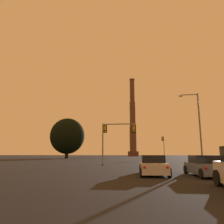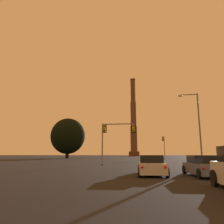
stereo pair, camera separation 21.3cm
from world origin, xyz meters
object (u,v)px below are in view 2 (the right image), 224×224
Objects in this scene: smokestack at (134,125)px; sedan_right_lane_second at (203,166)px; sedan_center_lane_second at (151,166)px; traffic_light_overhead_left at (113,133)px; street_lamp at (196,121)px; traffic_light_far_right at (164,144)px.

sedan_right_lane_second is at bearing -86.61° from smokestack.
sedan_right_lane_second is 134.18m from smokestack.
sedan_center_lane_second is 0.99× the size of sedan_right_lane_second.
sedan_center_lane_second is at bearing -71.93° from traffic_light_overhead_left.
sedan_center_lane_second is at bearing 169.10° from sedan_right_lane_second.
street_lamp is 120.22m from smokestack.
sedan_center_lane_second and sedan_right_lane_second have the same top height.
street_lamp is (6.80, 13.14, 5.10)m from sedan_center_lane_second.
traffic_light_far_right is at bearing 90.51° from street_lamp.
traffic_light_overhead_left is at bearing 178.13° from street_lamp.
sedan_right_lane_second is at bearing -103.41° from street_lamp.
street_lamp is (0.33, -36.98, 1.41)m from traffic_light_far_right.
smokestack is at bearing 91.00° from sedan_right_lane_second.
sedan_center_lane_second is 15.65m from street_lamp.
sedan_right_lane_second is at bearing -9.01° from sedan_center_lane_second.
traffic_light_overhead_left is (-4.41, 13.51, 3.71)m from sedan_center_lane_second.
sedan_center_lane_second is 0.09× the size of smokestack.
smokestack is (-7.84, 132.38, 20.46)m from sedan_right_lane_second.
traffic_light_overhead_left reaches higher than sedan_right_lane_second.
sedan_center_lane_second is at bearing -88.13° from smokestack.
traffic_light_overhead_left is (-7.95, 14.04, 3.71)m from sedan_right_lane_second.
sedan_center_lane_second is 133.50m from smokestack.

